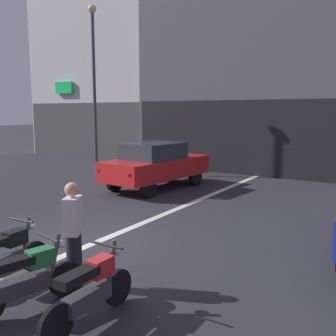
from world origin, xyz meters
TOP-DOWN VIEW (x-y plane):
  - ground_plane at (0.00, 0.00)m, footprint 120.00×120.00m
  - lane_centre_line at (0.00, 6.00)m, footprint 0.20×18.00m
  - building_corner_left at (-10.45, 14.81)m, footprint 9.78×8.34m
  - building_mid_block at (-1.15, 14.82)m, footprint 10.07×9.71m
  - car_red_crossing_near at (-2.13, 5.50)m, footprint 2.20×4.27m
  - street_lamp at (-6.30, 6.93)m, footprint 0.36×0.36m
  - motorcycle_black_row_left_mid at (0.12, -2.05)m, footprint 0.55×1.67m
  - motorcycle_green_row_centre at (1.11, -2.39)m, footprint 0.55×1.65m
  - motorcycle_red_row_right_mid at (2.09, -2.18)m, footprint 0.55×1.67m
  - person_by_motorcycles at (1.14, -1.55)m, footprint 0.37×0.42m

SIDE VIEW (x-z plane):
  - ground_plane at x=0.00m, z-range 0.00..0.00m
  - lane_centre_line at x=0.00m, z-range 0.00..0.01m
  - motorcycle_black_row_left_mid at x=0.12m, z-range -0.03..0.95m
  - motorcycle_green_row_centre at x=1.11m, z-range -0.03..0.95m
  - motorcycle_red_row_right_mid at x=2.09m, z-range -0.03..0.95m
  - person_by_motorcycles at x=1.14m, z-range 0.02..1.69m
  - car_red_crossing_near at x=-2.13m, z-range 0.07..1.71m
  - street_lamp at x=-6.30m, z-range 0.75..7.90m
  - building_corner_left at x=-10.45m, z-range -0.01..11.69m
  - building_mid_block at x=-1.15m, z-range -0.01..13.28m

